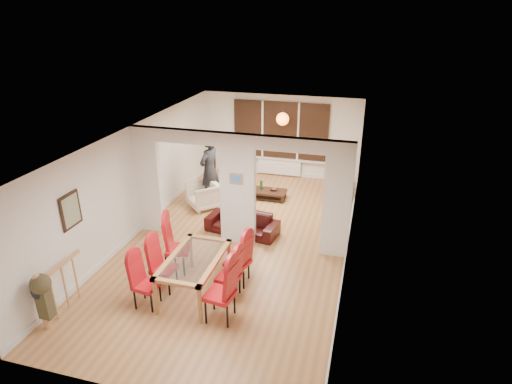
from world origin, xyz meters
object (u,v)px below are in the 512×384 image
at_px(dining_table, 195,275).
at_px(dining_chair_lb, 164,266).
at_px(person, 210,170).
at_px(dining_chair_lc, 178,246).
at_px(dining_chair_ra, 220,290).
at_px(sofa, 242,223).
at_px(dining_chair_la, 146,282).
at_px(coffee_table, 267,194).
at_px(dining_chair_rb, 228,274).
at_px(bowl, 274,189).
at_px(dining_chair_rc, 237,259).
at_px(bottle, 261,185).
at_px(armchair, 204,195).
at_px(television, 338,187).

height_order(dining_table, dining_chair_lb, dining_chair_lb).
bearing_deg(dining_chair_lb, person, 104.29).
relative_size(dining_table, dining_chair_lc, 1.43).
relative_size(dining_chair_ra, sofa, 0.67).
xyz_separation_m(dining_chair_la, dining_chair_ra, (1.40, 0.01, 0.08)).
height_order(dining_chair_la, dining_chair_ra, dining_chair_ra).
bearing_deg(coffee_table, dining_table, -93.00).
distance_m(dining_chair_lb, dining_chair_rb, 1.27).
height_order(dining_chair_ra, dining_chair_rb, dining_chair_ra).
bearing_deg(dining_table, dining_chair_rb, 3.92).
relative_size(dining_table, dining_chair_ra, 1.41).
bearing_deg(sofa, coffee_table, 96.62).
relative_size(dining_chair_la, sofa, 0.58).
height_order(dining_chair_lc, bowl, dining_chair_lc).
relative_size(dining_chair_lb, dining_chair_ra, 0.89).
xyz_separation_m(dining_chair_rc, bottle, (-0.60, 4.11, -0.14)).
bearing_deg(armchair, dining_chair_lc, -32.32).
xyz_separation_m(dining_chair_ra, armchair, (-1.97, 4.20, -0.23)).
height_order(dining_chair_rc, armchair, dining_chair_rc).
xyz_separation_m(armchair, person, (0.05, 0.37, 0.61)).
distance_m(dining_chair_ra, bottle, 5.27).
height_order(dining_table, dining_chair_la, dining_chair_la).
xyz_separation_m(dining_chair_la, bowl, (1.14, 5.27, -0.23)).
distance_m(dining_chair_rc, bottle, 4.16).
bearing_deg(bowl, television, 21.04).
distance_m(dining_chair_lb, bowl, 4.86).
height_order(dining_chair_la, dining_chair_lc, dining_chair_lc).
distance_m(dining_chair_la, dining_chair_rc, 1.77).
height_order(dining_chair_rb, television, dining_chair_rb).
bearing_deg(person, television, 130.99).
bearing_deg(dining_chair_lb, armchair, 105.92).
bearing_deg(bottle, dining_table, -90.97).
bearing_deg(television, sofa, 135.44).
relative_size(dining_chair_ra, television, 1.19).
bearing_deg(dining_table, dining_chair_ra, -39.15).
bearing_deg(coffee_table, dining_chair_lb, -100.45).
distance_m(dining_chair_lc, dining_chair_ra, 1.80).
bearing_deg(bottle, dining_chair_lb, -98.48).
distance_m(dining_table, armchair, 3.84).
bearing_deg(dining_chair_la, dining_chair_lc, 95.32).
height_order(dining_chair_la, sofa, dining_chair_la).
xyz_separation_m(sofa, coffee_table, (0.08, 2.11, -0.13)).
relative_size(dining_chair_lb, television, 1.06).
bearing_deg(dining_chair_rc, dining_chair_ra, -73.55).
distance_m(dining_chair_rc, armchair, 3.65).
height_order(dining_table, dining_chair_rc, dining_chair_rc).
relative_size(dining_chair_la, armchair, 1.31).
relative_size(person, bowl, 9.01).
bearing_deg(dining_chair_la, person, 105.02).
bearing_deg(armchair, dining_chair_ra, -19.17).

